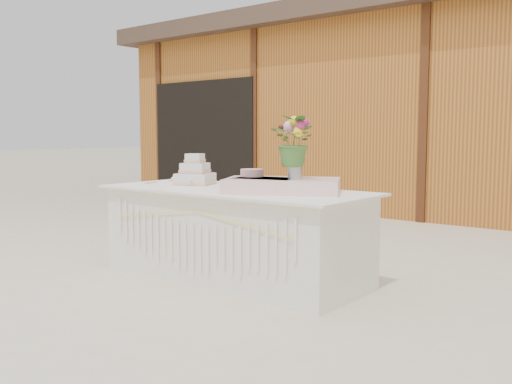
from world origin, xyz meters
TOP-DOWN VIEW (x-y plane):
  - ground at (0.00, 0.00)m, footprint 80.00×80.00m
  - barn at (-0.01, 5.99)m, footprint 12.60×4.60m
  - cake_table at (0.00, -0.00)m, footprint 2.40×1.00m
  - wedding_cake at (-0.55, 0.10)m, footprint 0.41×0.41m
  - pink_cake_stand at (0.18, 0.02)m, footprint 0.24×0.24m
  - satin_runner at (0.50, 0.01)m, footprint 1.03×0.88m
  - flower_vase at (0.63, -0.00)m, footprint 0.11×0.11m
  - bouquet at (0.63, -0.00)m, footprint 0.38×0.33m
  - loose_flowers at (-0.96, 0.05)m, footprint 0.15×0.33m

SIDE VIEW (x-z plane):
  - ground at x=0.00m, z-range 0.00..0.00m
  - cake_table at x=0.00m, z-range 0.00..0.77m
  - loose_flowers at x=-0.96m, z-range 0.77..0.79m
  - satin_runner at x=0.50m, z-range 0.77..0.88m
  - wedding_cake at x=-0.55m, z-range 0.72..1.01m
  - pink_cake_stand at x=0.18m, z-range 0.78..0.95m
  - flower_vase at x=0.63m, z-range 0.88..1.03m
  - bouquet at x=0.63m, z-range 1.03..1.42m
  - barn at x=-0.01m, z-range 0.03..3.33m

